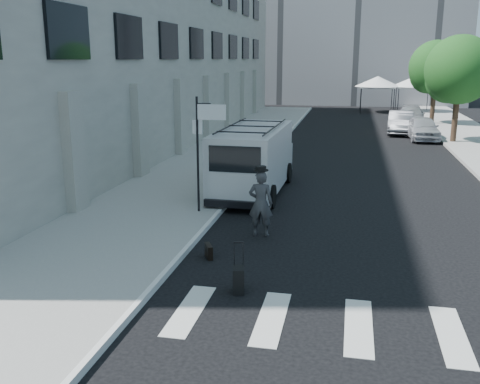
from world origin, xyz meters
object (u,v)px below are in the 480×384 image
at_px(suitcase, 239,279).
at_px(parked_car_c, 411,116).
at_px(businessman, 261,203).
at_px(briefcase, 209,251).
at_px(parked_car_a, 422,128).
at_px(parked_car_b, 401,123).
at_px(cargo_van, 254,159).

relative_size(suitcase, parked_car_c, 0.22).
relative_size(businessman, suitcase, 1.73).
relative_size(briefcase, parked_car_a, 0.11).
distance_m(suitcase, parked_car_b, 26.37).
bearing_deg(parked_car_c, parked_car_b, -97.31).
distance_m(cargo_van, parked_car_c, 23.17).
relative_size(suitcase, cargo_van, 0.17).
bearing_deg(briefcase, parked_car_b, 48.30).
height_order(briefcase, parked_car_b, parked_car_b).
bearing_deg(parked_car_c, briefcase, -99.02).
relative_size(parked_car_b, parked_car_c, 0.91).
distance_m(businessman, suitcase, 3.77).
xyz_separation_m(businessman, cargo_van, (-1.08, 4.89, 0.30)).
relative_size(briefcase, parked_car_b, 0.10).
bearing_deg(briefcase, businessman, 37.01).
height_order(businessman, parked_car_a, businessman).
bearing_deg(parked_car_a, suitcase, -108.50).
relative_size(parked_car_a, parked_car_b, 0.94).
distance_m(parked_car_b, parked_car_c, 4.78).
bearing_deg(parked_car_c, parked_car_a, -84.64).
bearing_deg(briefcase, suitcase, -84.68).
height_order(cargo_van, parked_car_c, cargo_van).
height_order(briefcase, suitcase, suitcase).
distance_m(suitcase, parked_car_a, 24.09).
bearing_deg(parked_car_b, businessman, -98.89).
xyz_separation_m(businessman, parked_car_b, (5.41, 22.12, -0.19)).
bearing_deg(cargo_van, parked_car_b, 70.58).
bearing_deg(businessman, cargo_van, -79.83).
height_order(briefcase, parked_car_c, parked_car_c).
bearing_deg(briefcase, parked_car_a, 44.08).
distance_m(briefcase, cargo_van, 6.91).
relative_size(businessman, briefcase, 4.14).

